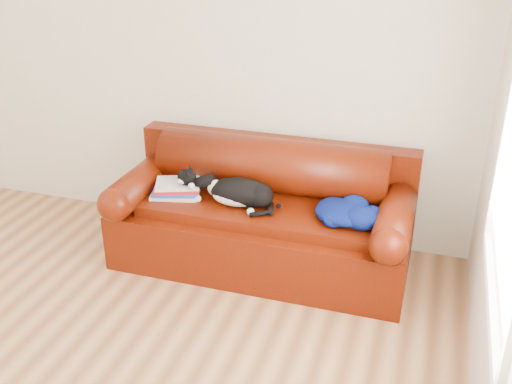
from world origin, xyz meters
The scene contains 7 objects.
ground centered at (0.00, 0.00, 0.00)m, with size 4.50×4.50×0.00m, color brown.
room_shell centered at (0.12, 0.02, 1.67)m, with size 4.52×4.02×2.61m.
sofa_base centered at (0.78, 1.49, 0.24)m, with size 2.10×0.90×0.50m.
sofa_back centered at (0.78, 1.74, 0.54)m, with size 2.10×1.01×0.88m.
book_stack centered at (0.16, 1.42, 0.55)m, with size 0.39×0.34×0.10m.
cat centered at (0.65, 1.40, 0.59)m, with size 0.65×0.32×0.24m.
blanket centered at (1.40, 1.39, 0.56)m, with size 0.48×0.43×0.15m.
Camera 1 is at (1.90, -2.15, 2.37)m, focal length 42.00 mm.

